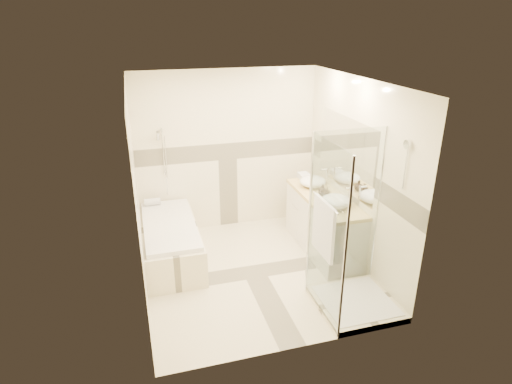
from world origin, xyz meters
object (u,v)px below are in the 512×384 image
object	(u,v)px
vanity	(323,223)
amenity_bottle_a	(327,193)
shower_enclosure	(347,268)
bathtub	(171,239)
vessel_sink_far	(336,201)
amenity_bottle_b	(323,190)
vessel_sink_near	(313,181)

from	to	relation	value
vanity	amenity_bottle_a	world-z (taller)	amenity_bottle_a
shower_enclosure	amenity_bottle_a	world-z (taller)	shower_enclosure
bathtub	vanity	bearing A→B (deg)	-9.25
bathtub	amenity_bottle_a	size ratio (longest dim) A/B	10.12
vessel_sink_far	amenity_bottle_b	xyz separation A→B (m)	(0.00, 0.42, -0.00)
vanity	vessel_sink_near	xyz separation A→B (m)	(-0.02, 0.40, 0.50)
amenity_bottle_a	amenity_bottle_b	bearing A→B (deg)	90.00
amenity_bottle_a	amenity_bottle_b	xyz separation A→B (m)	(0.00, 0.15, -0.01)
vessel_sink_near	amenity_bottle_b	world-z (taller)	amenity_bottle_b
amenity_bottle_a	vanity	bearing A→B (deg)	77.99
vanity	vessel_sink_near	world-z (taller)	vessel_sink_near
vessel_sink_near	amenity_bottle_a	size ratio (longest dim) A/B	2.31
shower_enclosure	amenity_bottle_a	xyz separation A→B (m)	(0.27, 1.18, 0.43)
bathtub	amenity_bottle_b	distance (m)	2.24
vanity	shower_enclosure	bearing A→B (deg)	-102.97
vessel_sink_near	amenity_bottle_b	distance (m)	0.35
vessel_sink_far	amenity_bottle_b	size ratio (longest dim) A/B	2.54
shower_enclosure	vessel_sink_near	size ratio (longest dim) A/B	5.27
vessel_sink_near	vessel_sink_far	xyz separation A→B (m)	(0.00, -0.77, 0.00)
bathtub	vanity	xyz separation A→B (m)	(2.15, -0.35, 0.12)
amenity_bottle_b	amenity_bottle_a	bearing A→B (deg)	-90.00
amenity_bottle_b	bathtub	bearing A→B (deg)	172.15
amenity_bottle_a	amenity_bottle_b	distance (m)	0.15
bathtub	shower_enclosure	distance (m)	2.47
vanity	shower_enclosure	size ratio (longest dim) A/B	0.79
vessel_sink_near	amenity_bottle_a	distance (m)	0.50
amenity_bottle_a	vessel_sink_far	bearing A→B (deg)	-90.00
vanity	shower_enclosure	world-z (taller)	shower_enclosure
shower_enclosure	vessel_sink_near	distance (m)	1.75
vessel_sink_far	amenity_bottle_b	bearing A→B (deg)	90.00
shower_enclosure	amenity_bottle_b	bearing A→B (deg)	78.38
vessel_sink_far	amenity_bottle_a	world-z (taller)	amenity_bottle_a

